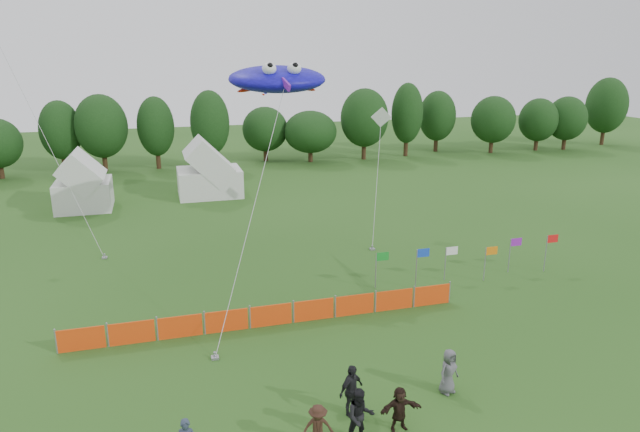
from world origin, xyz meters
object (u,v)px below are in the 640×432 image
object	(u,v)px
tent_left	(83,186)
spectator_e	(449,371)
spectator_b	(360,417)
spectator_c	(318,429)
spectator_d	(351,390)
spectator_f	(400,409)
barrier_fence	(271,315)
stingray_kite	(277,79)
tent_right	(209,174)

from	to	relation	value
tent_left	spectator_e	xyz separation A→B (m)	(15.28, -30.62, -1.01)
tent_left	spectator_b	world-z (taller)	tent_left
spectator_e	spectator_c	bearing A→B (deg)	177.84
spectator_d	spectator_f	world-z (taller)	spectator_d
spectator_e	spectator_b	bearing A→B (deg)	-176.69
tent_left	spectator_c	world-z (taller)	tent_left
spectator_d	spectator_e	xyz separation A→B (m)	(3.81, 0.28, -0.08)
tent_left	spectator_f	bearing A→B (deg)	-68.35
barrier_fence	stingray_kite	bearing A→B (deg)	75.31
barrier_fence	spectator_e	xyz separation A→B (m)	(5.14, -6.96, 0.35)
spectator_b	spectator_c	bearing A→B (deg)	-175.08
tent_left	stingray_kite	distance (m)	21.01
spectator_f	stingray_kite	bearing A→B (deg)	91.34
spectator_d	stingray_kite	bearing A→B (deg)	56.92
tent_left	tent_right	size ratio (longest dim) A/B	0.78
spectator_c	spectator_f	size ratio (longest dim) A/B	1.05
spectator_d	spectator_e	bearing A→B (deg)	-25.09
stingray_kite	barrier_fence	bearing A→B (deg)	-104.69
spectator_e	stingray_kite	xyz separation A→B (m)	(-2.73, 16.12, 9.59)
spectator_b	stingray_kite	size ratio (longest dim) A/B	0.10
tent_right	stingray_kite	xyz separation A→B (m)	(2.66, -16.13, 8.54)
tent_left	spectator_c	distance (m)	33.85
spectator_d	spectator_f	distance (m)	1.73
spectator_f	spectator_e	bearing A→B (deg)	30.43
barrier_fence	spectator_b	distance (m)	8.77
tent_right	barrier_fence	bearing A→B (deg)	-89.43
tent_right	spectator_d	bearing A→B (deg)	-87.23
spectator_c	spectator_e	world-z (taller)	spectator_e
spectator_c	spectator_b	bearing A→B (deg)	10.83
barrier_fence	spectator_f	xyz separation A→B (m)	(2.58, -8.41, 0.27)
tent_right	spectator_e	world-z (taller)	tent_right
tent_right	spectator_b	size ratio (longest dim) A/B	2.82
tent_left	spectator_d	distance (m)	32.97
tent_left	spectator_b	xyz separation A→B (m)	(11.27, -32.35, -0.92)
barrier_fence	spectator_e	distance (m)	8.65
spectator_d	spectator_e	distance (m)	3.82
tent_left	spectator_b	bearing A→B (deg)	-70.79
spectator_b	spectator_e	world-z (taller)	spectator_b
spectator_d	spectator_c	bearing A→B (deg)	-166.72
spectator_b	spectator_c	world-z (taller)	spectator_b
spectator_f	spectator_b	bearing A→B (deg)	-168.53
spectator_c	stingray_kite	distance (m)	20.47
spectator_b	spectator_e	xyz separation A→B (m)	(4.01, 1.73, -0.09)
spectator_c	tent_right	bearing A→B (deg)	100.44
stingray_kite	spectator_b	bearing A→B (deg)	-94.11
spectator_b	stingray_kite	world-z (taller)	stingray_kite
barrier_fence	spectator_c	xyz separation A→B (m)	(-0.26, -8.70, 0.30)
tent_left	tent_right	distance (m)	10.03
tent_left	barrier_fence	distance (m)	25.78
spectator_f	stingray_kite	xyz separation A→B (m)	(-0.18, 17.58, 9.68)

